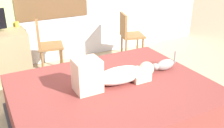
{
  "coord_description": "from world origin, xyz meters",
  "views": [
    {
      "loc": [
        -1.15,
        -2.16,
        1.84
      ],
      "look_at": [
        0.08,
        0.16,
        0.68
      ],
      "focal_mm": 41.22,
      "sensor_mm": 36.0,
      "label": 1
    }
  ],
  "objects": [
    {
      "name": "ground_plane",
      "position": [
        0.0,
        0.0,
        0.0
      ],
      "size": [
        16.0,
        16.0,
        0.0
      ],
      "primitive_type": "plane",
      "color": "tan"
    },
    {
      "name": "person_lying",
      "position": [
        -0.01,
        -0.01,
        0.64
      ],
      "size": [
        0.94,
        0.28,
        0.34
      ],
      "color": "silver",
      "rests_on": "bed"
    },
    {
      "name": "cat",
      "position": [
        0.71,
        0.01,
        0.6
      ],
      "size": [
        0.36,
        0.13,
        0.21
      ],
      "color": "gray",
      "rests_on": "bed"
    },
    {
      "name": "chair_spare",
      "position": [
        1.16,
        1.56,
        0.51
      ],
      "size": [
        0.47,
        0.47,
        0.86
      ],
      "color": "brown",
      "rests_on": "ground"
    },
    {
      "name": "cup",
      "position": [
        -0.62,
        2.03,
        0.78
      ],
      "size": [
        0.07,
        0.07,
        0.08
      ],
      "primitive_type": "cylinder",
      "color": "gold",
      "rests_on": "desk"
    },
    {
      "name": "bed",
      "position": [
        -0.02,
        -0.04,
        0.26
      ],
      "size": [
        2.12,
        1.7,
        0.53
      ],
      "color": "#38383D",
      "rests_on": "ground"
    },
    {
      "name": "chair_by_desk",
      "position": [
        -0.28,
        1.69,
        0.51
      ],
      "size": [
        0.45,
        0.45,
        0.86
      ],
      "color": "brown",
      "rests_on": "ground"
    }
  ]
}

